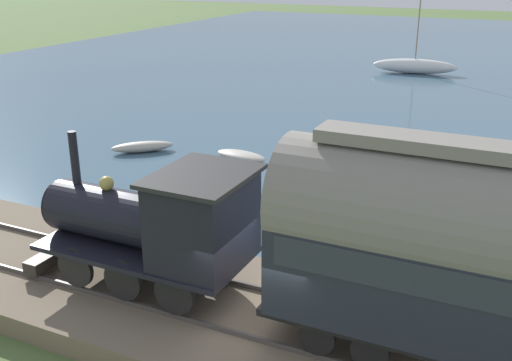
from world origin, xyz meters
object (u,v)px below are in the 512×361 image
passenger_coach (495,256)px  sailboat_white (415,66)px  rowboat_far_out (241,156)px  rowboat_mid_harbor (142,147)px  steam_locomotive (160,221)px

passenger_coach → sailboat_white: bearing=13.4°
passenger_coach → rowboat_far_out: 15.88m
sailboat_white → rowboat_far_out: bearing=166.5°
rowboat_far_out → rowboat_mid_harbor: 4.62m
sailboat_white → rowboat_mid_harbor: sailboat_white is taller
passenger_coach → rowboat_mid_harbor: passenger_coach is taller
steam_locomotive → sailboat_white: bearing=1.8°
rowboat_far_out → rowboat_mid_harbor: bearing=108.5°
sailboat_white → rowboat_far_out: 24.31m
passenger_coach → sailboat_white: size_ratio=1.15×
rowboat_mid_harbor → sailboat_white: bearing=-56.9°
steam_locomotive → passenger_coach: (0.00, -7.28, 0.72)m
passenger_coach → rowboat_far_out: passenger_coach is taller
steam_locomotive → rowboat_mid_harbor: 13.36m
steam_locomotive → rowboat_far_out: steam_locomotive is taller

